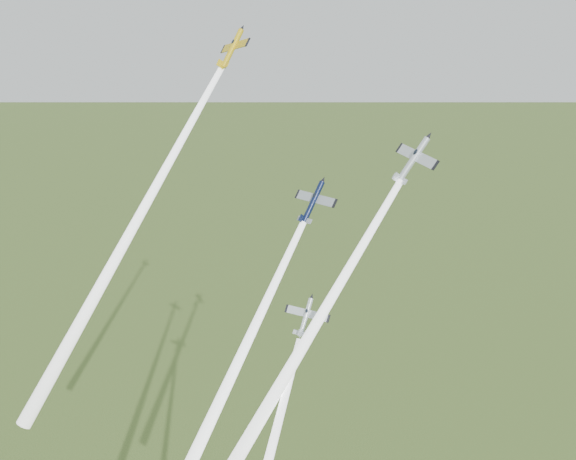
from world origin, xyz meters
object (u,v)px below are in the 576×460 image
object	(u,v)px
plane_yellow	(232,48)
plane_silver_right	(413,159)
plane_silver_low	(306,317)
plane_navy	(313,202)

from	to	relation	value
plane_yellow	plane_silver_right	size ratio (longest dim) A/B	0.99
plane_silver_right	plane_silver_low	size ratio (longest dim) A/B	1.30
plane_yellow	plane_navy	distance (m)	28.27
plane_yellow	plane_silver_right	bearing A→B (deg)	19.65
plane_silver_low	plane_yellow	bearing A→B (deg)	142.81
plane_yellow	plane_navy	xyz separation A→B (m)	(19.09, -4.04, -20.46)
plane_navy	plane_silver_right	world-z (taller)	plane_silver_right
plane_yellow	plane_silver_low	bearing A→B (deg)	-6.58
plane_yellow	plane_silver_low	xyz separation A→B (m)	(23.18, -10.80, -34.79)
plane_yellow	plane_silver_right	world-z (taller)	plane_yellow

